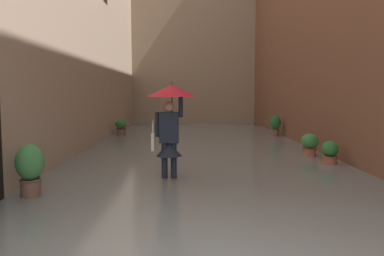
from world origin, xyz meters
TOP-DOWN VIEW (x-y plane):
  - ground_plane at (0.00, -9.25)m, footprint 60.00×60.00m
  - flood_water at (0.00, -9.25)m, footprint 7.52×24.49m
  - building_facade_far at (0.00, -19.39)m, footprint 10.32×1.80m
  - person_wading at (0.72, -4.62)m, footprint 0.98×0.98m
  - potted_plant_far_left at (-3.03, -11.98)m, footprint 0.41×0.41m
  - potted_plant_far_right at (2.99, -12.45)m, footprint 0.46×0.46m
  - potted_plant_mid_left at (-2.97, -6.11)m, footprint 0.39×0.39m
  - potted_plant_near_right at (2.93, -3.31)m, footprint 0.46×0.46m
  - potted_plant_near_left at (-2.86, -7.26)m, footprint 0.46×0.46m

SIDE VIEW (x-z plane):
  - ground_plane at x=0.00m, z-range 0.00..0.00m
  - flood_water at x=0.00m, z-range 0.00..0.10m
  - potted_plant_mid_left at x=-2.97m, z-range 0.02..0.65m
  - potted_plant_near_left at x=-2.86m, z-range 0.05..0.74m
  - potted_plant_far_right at x=2.99m, z-range 0.05..0.76m
  - potted_plant_far_left at x=-3.03m, z-range 0.06..0.95m
  - potted_plant_near_right at x=2.93m, z-range 0.07..1.01m
  - person_wading at x=0.72m, z-range 0.38..2.36m
  - building_facade_far at x=0.00m, z-range 0.00..11.46m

